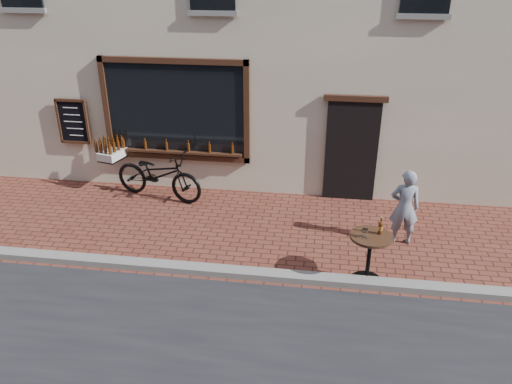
# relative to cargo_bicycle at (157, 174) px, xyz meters

# --- Properties ---
(ground) EXTENTS (90.00, 90.00, 0.00)m
(ground) POSITION_rel_cargo_bicycle_xyz_m (2.27, -2.92, -0.56)
(ground) COLOR #5A281D
(ground) RESTS_ON ground
(kerb) EXTENTS (90.00, 0.25, 0.12)m
(kerb) POSITION_rel_cargo_bicycle_xyz_m (2.27, -2.72, -0.50)
(kerb) COLOR slate
(kerb) RESTS_ON ground
(cargo_bicycle) EXTENTS (2.56, 1.25, 1.18)m
(cargo_bicycle) POSITION_rel_cargo_bicycle_xyz_m (0.00, 0.00, 0.00)
(cargo_bicycle) COLOR black
(cargo_bicycle) RESTS_ON ground
(bistro_table) EXTENTS (0.68, 0.68, 1.17)m
(bistro_table) POSITION_rel_cargo_bicycle_xyz_m (4.41, -2.57, 0.06)
(bistro_table) COLOR black
(bistro_table) RESTS_ON ground
(pedestrian) EXTENTS (0.53, 0.35, 1.46)m
(pedestrian) POSITION_rel_cargo_bicycle_xyz_m (5.11, -1.21, 0.17)
(pedestrian) COLOR slate
(pedestrian) RESTS_ON ground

